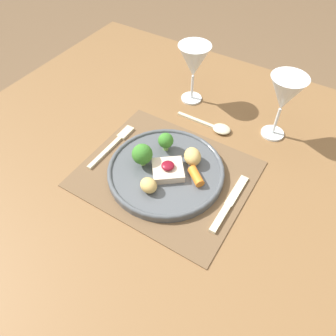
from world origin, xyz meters
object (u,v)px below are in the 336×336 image
(dinner_plate, at_px, (167,169))
(wine_glass_far, at_px, (194,62))
(knife, at_px, (227,206))
(spoon, at_px, (216,127))
(wine_glass_near, at_px, (285,95))
(fork, at_px, (114,143))

(dinner_plate, distance_m, wine_glass_far, 0.34)
(knife, distance_m, spoon, 0.28)
(dinner_plate, bearing_deg, knife, -5.33)
(spoon, bearing_deg, knife, -56.28)
(knife, height_order, wine_glass_near, wine_glass_near)
(dinner_plate, xyz_separation_m, wine_glass_near, (0.18, 0.28, 0.12))
(spoon, distance_m, wine_glass_near, 0.20)
(fork, bearing_deg, dinner_plate, -5.22)
(wine_glass_far, bearing_deg, wine_glass_near, -4.18)
(fork, bearing_deg, wine_glass_far, 73.04)
(dinner_plate, distance_m, fork, 0.18)
(wine_glass_near, xyz_separation_m, wine_glass_far, (-0.28, 0.02, -0.00))
(dinner_plate, relative_size, wine_glass_far, 1.62)
(wine_glass_far, bearing_deg, fork, -105.21)
(dinner_plate, xyz_separation_m, fork, (-0.18, 0.01, -0.01))
(wine_glass_far, bearing_deg, knife, -49.49)
(knife, bearing_deg, dinner_plate, 172.73)
(spoon, distance_m, wine_glass_far, 0.20)
(spoon, xyz_separation_m, wine_glass_near, (0.15, 0.07, 0.13))
(wine_glass_near, bearing_deg, fork, -142.43)
(knife, bearing_deg, fork, 173.67)
(dinner_plate, distance_m, spoon, 0.22)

